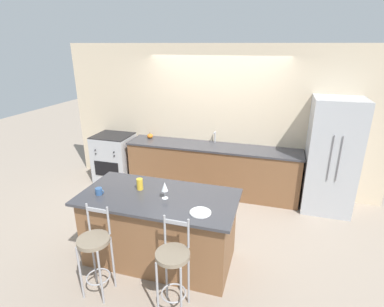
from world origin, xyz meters
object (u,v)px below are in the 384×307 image
object	(u,v)px
oven_range	(115,158)
coffee_mug	(99,191)
dinner_plate	(200,212)
refrigerator	(331,156)
tumbler_cup	(140,184)
pumpkin_decoration	(150,136)
wine_glass	(165,187)
bar_stool_far	(173,264)
bar_stool_near	(95,249)

from	to	relation	value
oven_range	coffee_mug	size ratio (longest dim) A/B	8.47
dinner_plate	refrigerator	bearing A→B (deg)	54.44
tumbler_cup	pumpkin_decoration	size ratio (longest dim) A/B	1.26
dinner_plate	tumbler_cup	world-z (taller)	tumbler_cup
wine_glass	dinner_plate	bearing A→B (deg)	-22.24
bar_stool_far	pumpkin_decoration	bearing A→B (deg)	117.83
coffee_mug	tumbler_cup	distance (m)	0.51
bar_stool_far	wine_glass	distance (m)	0.91
tumbler_cup	pumpkin_decoration	xyz separation A→B (m)	(-0.79, 2.08, -0.03)
refrigerator	coffee_mug	world-z (taller)	refrigerator
bar_stool_near	dinner_plate	distance (m)	1.21
refrigerator	bar_stool_near	bearing A→B (deg)	-133.99
oven_range	dinner_plate	world-z (taller)	oven_range
wine_glass	bar_stool_far	bearing A→B (deg)	-63.28
tumbler_cup	wine_glass	bearing A→B (deg)	-18.07
bar_stool_near	pumpkin_decoration	size ratio (longest dim) A/B	9.06
refrigerator	dinner_plate	bearing A→B (deg)	-125.56
coffee_mug	tumbler_cup	bearing A→B (deg)	32.34
refrigerator	wine_glass	size ratio (longest dim) A/B	8.95
refrigerator	coffee_mug	size ratio (longest dim) A/B	16.75
oven_range	bar_stool_near	world-z (taller)	bar_stool_near
refrigerator	dinner_plate	xyz separation A→B (m)	(-1.61, -2.26, -0.02)
bar_stool_far	wine_glass	bearing A→B (deg)	116.72
wine_glass	pumpkin_decoration	xyz separation A→B (m)	(-1.18, 2.21, -0.11)
bar_stool_near	bar_stool_far	world-z (taller)	same
dinner_plate	coffee_mug	world-z (taller)	coffee_mug
bar_stool_near	wine_glass	world-z (taller)	wine_glass
refrigerator	bar_stool_near	size ratio (longest dim) A/B	1.79
bar_stool_near	tumbler_cup	distance (m)	0.94
tumbler_cup	bar_stool_near	bearing A→B (deg)	-100.69
wine_glass	refrigerator	bearing A→B (deg)	44.20
wine_glass	tumbler_cup	world-z (taller)	wine_glass
refrigerator	oven_range	size ratio (longest dim) A/B	1.98
dinner_plate	coffee_mug	bearing A→B (deg)	177.29
coffee_mug	pumpkin_decoration	bearing A→B (deg)	98.78
oven_range	bar_stool_near	bearing A→B (deg)	-63.47
wine_glass	tumbler_cup	size ratio (longest dim) A/B	1.45
refrigerator	oven_range	bearing A→B (deg)	179.72
oven_range	pumpkin_decoration	world-z (taller)	pumpkin_decoration
oven_range	wine_glass	world-z (taller)	wine_glass
bar_stool_far	coffee_mug	world-z (taller)	bar_stool_far
refrigerator	bar_stool_far	distance (m)	3.28
oven_range	wine_glass	bearing A→B (deg)	-46.93
bar_stool_far	wine_glass	world-z (taller)	wine_glass
bar_stool_far	bar_stool_near	bearing A→B (deg)	-178.69
bar_stool_near	pumpkin_decoration	world-z (taller)	bar_stool_near
oven_range	dinner_plate	xyz separation A→B (m)	(2.44, -2.28, 0.46)
refrigerator	tumbler_cup	bearing A→B (deg)	-142.46
oven_range	bar_stool_far	world-z (taller)	bar_stool_far
dinner_plate	wine_glass	size ratio (longest dim) A/B	1.13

